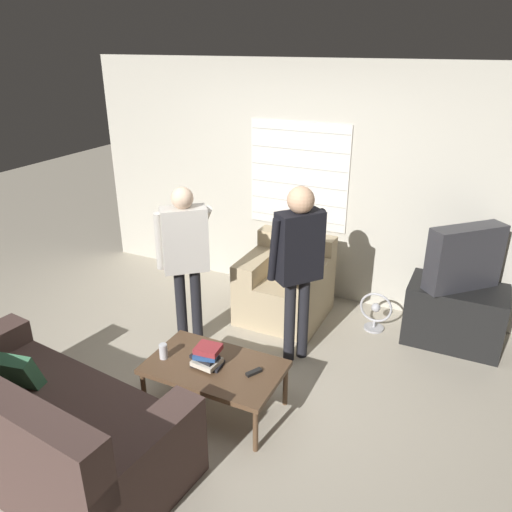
# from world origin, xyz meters

# --- Properties ---
(ground_plane) EXTENTS (16.00, 16.00, 0.00)m
(ground_plane) POSITION_xyz_m (0.00, 0.00, 0.00)
(ground_plane) COLOR #B2A893
(wall_back) EXTENTS (5.20, 0.08, 2.55)m
(wall_back) POSITION_xyz_m (-0.00, 2.03, 1.28)
(wall_back) COLOR #BCB7A8
(wall_back) RESTS_ON ground_plane
(couch_blue) EXTENTS (2.13, 1.18, 0.89)m
(couch_blue) POSITION_xyz_m (-0.66, -1.21, 0.31)
(couch_blue) COLOR #4C3833
(couch_blue) RESTS_ON ground_plane
(armchair_beige) EXTENTS (0.84, 0.83, 0.84)m
(armchair_beige) POSITION_xyz_m (0.09, 1.39, 0.34)
(armchair_beige) COLOR tan
(armchair_beige) RESTS_ON ground_plane
(coffee_table) EXTENTS (1.05, 0.63, 0.40)m
(coffee_table) POSITION_xyz_m (0.15, -0.22, 0.37)
(coffee_table) COLOR brown
(coffee_table) RESTS_ON ground_plane
(tv_stand) EXTENTS (0.88, 0.54, 0.59)m
(tv_stand) POSITION_xyz_m (1.74, 1.60, 0.30)
(tv_stand) COLOR black
(tv_stand) RESTS_ON ground_plane
(tv) EXTENTS (0.65, 0.65, 0.60)m
(tv) POSITION_xyz_m (1.74, 1.60, 0.89)
(tv) COLOR #2D2D33
(tv) RESTS_ON tv_stand
(person_left_standing) EXTENTS (0.49, 0.75, 1.56)m
(person_left_standing) POSITION_xyz_m (-0.54, 0.50, 0.98)
(person_left_standing) COLOR black
(person_left_standing) RESTS_ON ground_plane
(person_right_standing) EXTENTS (0.47, 0.72, 1.63)m
(person_right_standing) POSITION_xyz_m (0.46, 0.71, 1.03)
(person_right_standing) COLOR black
(person_right_standing) RESTS_ON ground_plane
(book_stack) EXTENTS (0.25, 0.21, 0.17)m
(book_stack) POSITION_xyz_m (0.10, -0.24, 0.49)
(book_stack) COLOR black
(book_stack) RESTS_ON coffee_table
(soda_can) EXTENTS (0.07, 0.07, 0.13)m
(soda_can) POSITION_xyz_m (-0.26, -0.30, 0.47)
(soda_can) COLOR silver
(soda_can) RESTS_ON coffee_table
(spare_remote) EXTENTS (0.10, 0.13, 0.02)m
(spare_remote) POSITION_xyz_m (0.47, -0.18, 0.42)
(spare_remote) COLOR black
(spare_remote) RESTS_ON coffee_table
(floor_fan) EXTENTS (0.33, 0.20, 0.41)m
(floor_fan) POSITION_xyz_m (1.02, 1.51, 0.20)
(floor_fan) COLOR #A8A8AD
(floor_fan) RESTS_ON ground_plane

